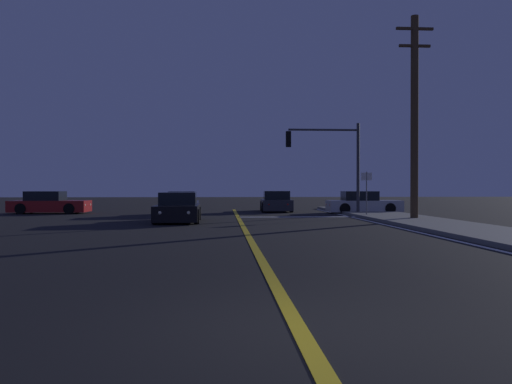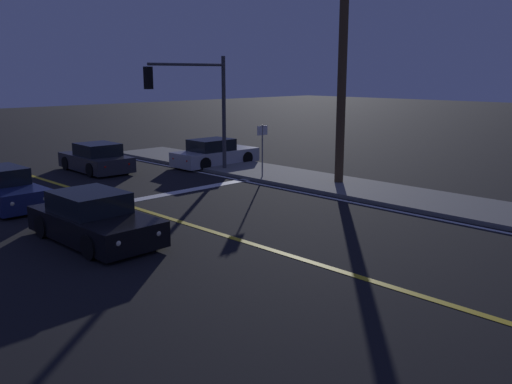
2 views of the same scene
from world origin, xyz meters
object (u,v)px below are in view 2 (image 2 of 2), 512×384
car_following_oncoming_silver (215,154)px  car_far_approaching_navy (2,190)px  utility_pole_right (342,63)px  traffic_signal_near_right (196,96)px  car_parked_curb_black (94,220)px  street_sign_corner (262,143)px  car_mid_block_charcoal (96,159)px

car_following_oncoming_silver → car_far_approaching_navy: size_ratio=1.06×
utility_pole_right → traffic_signal_near_right: bearing=114.9°
car_parked_curb_black → car_following_oncoming_silver: size_ratio=0.97×
traffic_signal_near_right → utility_pole_right: (2.71, -5.84, 1.36)m
car_parked_curb_black → utility_pole_right: size_ratio=0.46×
car_far_approaching_navy → street_sign_corner: 10.29m
car_parked_curb_black → traffic_signal_near_right: (8.25, 5.73, 2.98)m
car_parked_curb_black → car_far_approaching_navy: size_ratio=1.03×
traffic_signal_near_right → car_following_oncoming_silver: bearing=-146.4°
car_mid_block_charcoal → traffic_signal_near_right: size_ratio=0.79×
traffic_signal_near_right → street_sign_corner: traffic_signal_near_right is taller
car_mid_block_charcoal → street_sign_corner: street_sign_corner is taller
car_following_oncoming_silver → street_sign_corner: street_sign_corner is taller
utility_pole_right → car_following_oncoming_silver: bearing=93.0°
car_parked_curb_black → car_far_approaching_navy: (-0.25, 5.88, -0.00)m
car_parked_curb_black → car_mid_block_charcoal: bearing=-119.9°
car_far_approaching_navy → traffic_signal_near_right: traffic_signal_near_right is taller
car_far_approaching_navy → car_mid_block_charcoal: same height
car_far_approaching_navy → street_sign_corner: size_ratio=1.77×
traffic_signal_near_right → street_sign_corner: bearing=115.1°
car_mid_block_charcoal → utility_pole_right: (5.42, -10.02, 4.34)m
utility_pole_right → street_sign_corner: size_ratio=4.00×
car_parked_curb_black → traffic_signal_near_right: 10.47m
car_parked_curb_black → street_sign_corner: (9.56, 2.93, 1.03)m
traffic_signal_near_right → car_far_approaching_navy: bearing=-1.0°
car_far_approaching_navy → utility_pole_right: size_ratio=0.44×
car_following_oncoming_silver → car_parked_curb_black: bearing=-54.7°
car_parked_curb_black → street_sign_corner: 10.05m
utility_pole_right → car_parked_curb_black: bearing=179.4°
car_mid_block_charcoal → street_sign_corner: bearing=-57.9°
car_following_oncoming_silver → utility_pole_right: size_ratio=0.47×
car_far_approaching_navy → car_following_oncoming_silver: bearing=-173.4°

